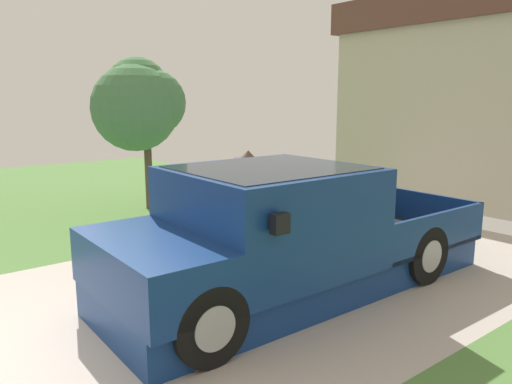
% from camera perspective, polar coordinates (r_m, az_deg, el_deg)
% --- Properties ---
extents(pickup_truck, '(2.20, 5.38, 1.66)m').
position_cam_1_polar(pickup_truck, '(6.21, 2.45, -5.26)').
color(pickup_truck, navy).
rests_on(pickup_truck, ground).
extents(person_with_hat, '(0.48, 0.42, 1.71)m').
position_cam_1_polar(person_with_hat, '(7.54, -0.90, -1.02)').
color(person_with_hat, black).
rests_on(person_with_hat, ground).
extents(handbag, '(0.32, 0.17, 0.40)m').
position_cam_1_polar(handbag, '(7.69, -3.18, -7.07)').
color(handbag, '#B24C56').
rests_on(handbag, ground).
extents(front_yard_tree, '(1.86, 2.02, 3.37)m').
position_cam_1_polar(front_yard_tree, '(11.09, -13.31, 10.05)').
color(front_yard_tree, brown).
rests_on(front_yard_tree, ground).
extents(wheeled_trash_bin, '(0.60, 0.72, 1.08)m').
position_cam_1_polar(wheeled_trash_bin, '(11.57, 4.36, 1.33)').
color(wheeled_trash_bin, '#424247').
rests_on(wheeled_trash_bin, ground).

